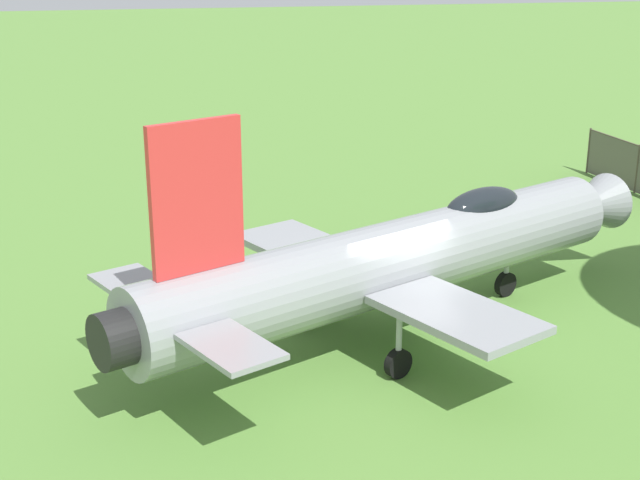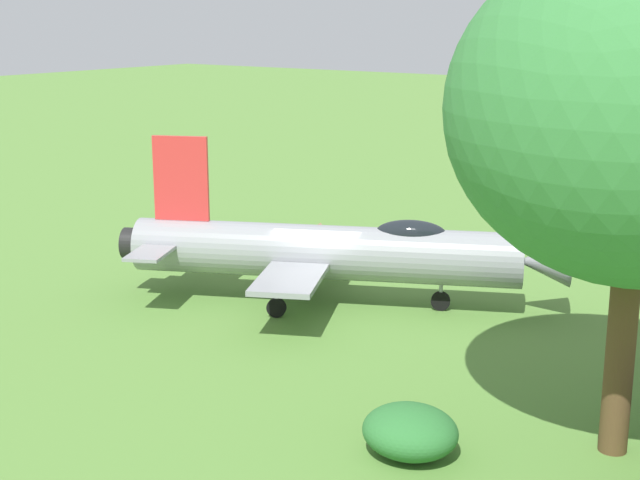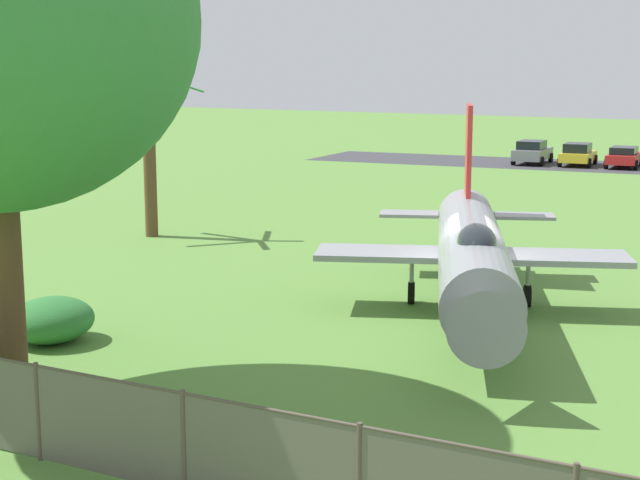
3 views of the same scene
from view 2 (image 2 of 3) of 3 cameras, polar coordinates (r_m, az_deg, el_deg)
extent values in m
plane|color=#568438|center=(29.48, 0.29, -3.98)|extent=(200.00, 200.00, 0.00)
cylinder|color=gray|center=(29.00, 0.30, -0.76)|extent=(6.75, 11.86, 1.72)
cone|color=gray|center=(28.65, 13.70, -1.35)|extent=(2.00, 2.07, 1.46)
cylinder|color=black|center=(30.71, -11.53, -0.20)|extent=(1.19, 0.98, 1.03)
ellipsoid|color=black|center=(28.49, 5.66, 0.42)|extent=(1.75, 2.37, 0.84)
cube|color=red|center=(29.66, -8.63, 3.80)|extent=(0.89, 1.69, 2.71)
cube|color=gray|center=(31.50, -0.03, 0.04)|extent=(3.68, 3.01, 0.16)
cube|color=gray|center=(26.84, -1.91, -2.46)|extent=(3.68, 3.01, 0.16)
cube|color=gray|center=(31.86, -8.33, 0.76)|extent=(2.10, 1.76, 0.10)
cube|color=gray|center=(28.65, -10.54, -0.83)|extent=(2.10, 1.76, 0.10)
cylinder|color=#A5A8AD|center=(28.83, 7.54, -2.61)|extent=(0.12, 0.12, 1.24)
cylinder|color=black|center=(29.01, 7.50, -3.78)|extent=(0.42, 0.62, 0.60)
cylinder|color=#A5A8AD|center=(30.90, -1.45, -1.35)|extent=(0.12, 0.12, 1.24)
cylinder|color=black|center=(31.07, -1.44, -2.45)|extent=(0.42, 0.62, 0.60)
cylinder|color=#A5A8AD|center=(27.98, -2.74, -3.01)|extent=(0.12, 0.12, 1.24)
cylinder|color=black|center=(28.17, -2.72, -4.22)|extent=(0.42, 0.62, 0.60)
cylinder|color=brown|center=(20.05, 18.24, -5.59)|extent=(0.61, 0.61, 5.24)
ellipsoid|color=#2D7033|center=(19.77, 5.62, -11.75)|extent=(1.91, 2.07, 1.07)
cylinder|color=#333333|center=(35.45, -0.17, -0.12)|extent=(0.06, 0.06, 0.90)
cube|color=olive|center=(35.31, -0.17, 0.78)|extent=(0.71, 0.70, 0.25)
camera|label=1|loc=(22.29, -39.39, 8.46)|focal=49.81mm
camera|label=3|loc=(33.21, 46.62, 4.92)|focal=53.92mm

